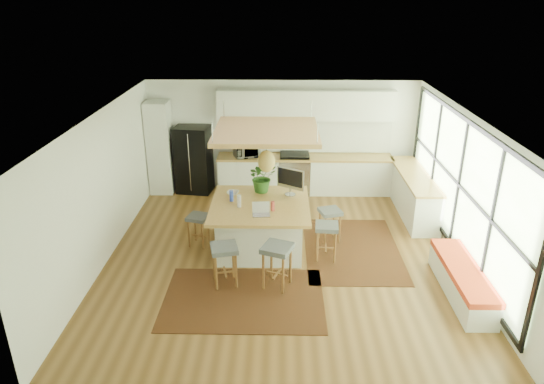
{
  "coord_description": "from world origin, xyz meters",
  "views": [
    {
      "loc": [
        -0.05,
        -8.11,
        4.68
      ],
      "look_at": [
        -0.2,
        0.5,
        1.1
      ],
      "focal_mm": 32.36,
      "sensor_mm": 36.0,
      "label": 1
    }
  ],
  "objects_px": {
    "stool_near_right": "(277,268)",
    "island_plant": "(262,180)",
    "island": "(260,226)",
    "laptop": "(261,209)",
    "fridge": "(193,155)",
    "stool_right_front": "(326,241)",
    "monitor": "(290,183)",
    "microwave": "(247,149)",
    "stool_right_back": "(330,224)",
    "stool_left_side": "(199,229)",
    "stool_near_left": "(225,266)"
  },
  "relations": [
    {
      "from": "stool_near_right",
      "to": "stool_near_left",
      "type": "bearing_deg",
      "value": 176.63
    },
    {
      "from": "stool_left_side",
      "to": "stool_near_left",
      "type": "bearing_deg",
      "value": -64.37
    },
    {
      "from": "microwave",
      "to": "stool_right_back",
      "type": "bearing_deg",
      "value": -74.47
    },
    {
      "from": "stool_right_back",
      "to": "stool_left_side",
      "type": "height_order",
      "value": "stool_right_back"
    },
    {
      "from": "fridge",
      "to": "island_plant",
      "type": "bearing_deg",
      "value": -44.26
    },
    {
      "from": "stool_near_right",
      "to": "island_plant",
      "type": "xyz_separation_m",
      "value": [
        -0.32,
        1.96,
        0.82
      ]
    },
    {
      "from": "island_plant",
      "to": "stool_right_front",
      "type": "bearing_deg",
      "value": -39.83
    },
    {
      "from": "stool_near_left",
      "to": "stool_right_front",
      "type": "bearing_deg",
      "value": 26.68
    },
    {
      "from": "island",
      "to": "stool_left_side",
      "type": "bearing_deg",
      "value": 176.32
    },
    {
      "from": "microwave",
      "to": "fridge",
      "type": "bearing_deg",
      "value": 156.72
    },
    {
      "from": "stool_near_left",
      "to": "stool_near_right",
      "type": "bearing_deg",
      "value": -3.37
    },
    {
      "from": "fridge",
      "to": "stool_near_right",
      "type": "height_order",
      "value": "fridge"
    },
    {
      "from": "fridge",
      "to": "stool_right_back",
      "type": "xyz_separation_m",
      "value": [
        3.11,
        -2.57,
        -0.57
      ]
    },
    {
      "from": "stool_right_front",
      "to": "microwave",
      "type": "height_order",
      "value": "microwave"
    },
    {
      "from": "stool_near_right",
      "to": "fridge",
      "type": "bearing_deg",
      "value": 116.14
    },
    {
      "from": "stool_right_front",
      "to": "microwave",
      "type": "relative_size",
      "value": 1.18
    },
    {
      "from": "stool_right_front",
      "to": "monitor",
      "type": "bearing_deg",
      "value": 128.04
    },
    {
      "from": "stool_near_left",
      "to": "monitor",
      "type": "distance_m",
      "value": 2.23
    },
    {
      "from": "fridge",
      "to": "stool_near_left",
      "type": "distance_m",
      "value": 4.38
    },
    {
      "from": "stool_near_left",
      "to": "island_plant",
      "type": "height_order",
      "value": "island_plant"
    },
    {
      "from": "stool_right_front",
      "to": "monitor",
      "type": "height_order",
      "value": "monitor"
    },
    {
      "from": "monitor",
      "to": "stool_near_right",
      "type": "bearing_deg",
      "value": -65.32
    },
    {
      "from": "stool_near_left",
      "to": "island_plant",
      "type": "relative_size",
      "value": 1.19
    },
    {
      "from": "microwave",
      "to": "island_plant",
      "type": "distance_m",
      "value": 2.24
    },
    {
      "from": "island",
      "to": "monitor",
      "type": "bearing_deg",
      "value": 37.36
    },
    {
      "from": "fridge",
      "to": "stool_near_right",
      "type": "bearing_deg",
      "value": -55.95
    },
    {
      "from": "stool_near_right",
      "to": "stool_right_front",
      "type": "distance_m",
      "value": 1.31
    },
    {
      "from": "stool_right_back",
      "to": "monitor",
      "type": "height_order",
      "value": "monitor"
    },
    {
      "from": "island",
      "to": "island_plant",
      "type": "distance_m",
      "value": 0.94
    },
    {
      "from": "stool_right_front",
      "to": "monitor",
      "type": "distance_m",
      "value": 1.36
    },
    {
      "from": "laptop",
      "to": "monitor",
      "type": "distance_m",
      "value": 1.1
    },
    {
      "from": "fridge",
      "to": "stool_left_side",
      "type": "height_order",
      "value": "fridge"
    },
    {
      "from": "stool_right_back",
      "to": "laptop",
      "type": "distance_m",
      "value": 1.7
    },
    {
      "from": "monitor",
      "to": "microwave",
      "type": "height_order",
      "value": "monitor"
    },
    {
      "from": "microwave",
      "to": "stool_left_side",
      "type": "bearing_deg",
      "value": -126.02
    },
    {
      "from": "fridge",
      "to": "stool_near_right",
      "type": "relative_size",
      "value": 2.12
    },
    {
      "from": "island",
      "to": "laptop",
      "type": "distance_m",
      "value": 0.78
    },
    {
      "from": "stool_near_right",
      "to": "island_plant",
      "type": "height_order",
      "value": "island_plant"
    },
    {
      "from": "stool_right_back",
      "to": "stool_near_left",
      "type": "bearing_deg",
      "value": -139.99
    },
    {
      "from": "fridge",
      "to": "laptop",
      "type": "height_order",
      "value": "fridge"
    },
    {
      "from": "fridge",
      "to": "stool_right_back",
      "type": "bearing_deg",
      "value": -31.72
    },
    {
      "from": "stool_right_back",
      "to": "fridge",
      "type": "bearing_deg",
      "value": 140.36
    },
    {
      "from": "stool_right_back",
      "to": "microwave",
      "type": "xyz_separation_m",
      "value": [
        -1.8,
        2.5,
        0.77
      ]
    },
    {
      "from": "microwave",
      "to": "stool_near_right",
      "type": "bearing_deg",
      "value": -99.71
    },
    {
      "from": "fridge",
      "to": "island",
      "type": "relative_size",
      "value": 0.89
    },
    {
      "from": "stool_near_right",
      "to": "microwave",
      "type": "height_order",
      "value": "microwave"
    },
    {
      "from": "stool_right_back",
      "to": "island_plant",
      "type": "bearing_deg",
      "value": 167.16
    },
    {
      "from": "microwave",
      "to": "laptop",
      "type": "bearing_deg",
      "value": -102.0
    },
    {
      "from": "microwave",
      "to": "island_plant",
      "type": "height_order",
      "value": "island_plant"
    },
    {
      "from": "stool_near_left",
      "to": "stool_near_right",
      "type": "height_order",
      "value": "stool_near_right"
    }
  ]
}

